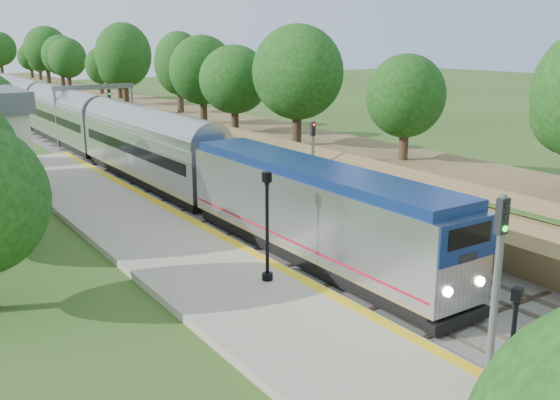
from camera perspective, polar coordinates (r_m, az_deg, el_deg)
trackbed at (r=72.99m, az=-17.91°, el=5.42°), size 9.50×170.00×0.28m
platform at (r=30.31m, az=-7.16°, el=-6.14°), size 6.40×68.00×0.38m
yellow_stripe at (r=31.53m, az=-2.53°, el=-4.83°), size 0.55×68.00×0.01m
embankment at (r=75.43m, az=-11.89°, el=7.54°), size 10.64×170.00×11.70m
signal_gantry at (r=67.79m, az=-16.62°, el=8.92°), size 8.40×0.38×6.20m
trees_behind_platform at (r=31.45m, az=-21.09°, el=1.99°), size 7.82×53.32×7.21m
train at (r=79.03m, az=-20.92°, el=7.52°), size 3.17×127.14×4.67m
lamppost_mid at (r=18.76m, az=20.29°, el=-13.94°), size 0.40×0.40×4.08m
lamppost_far at (r=27.37m, az=-1.18°, el=-3.03°), size 0.49×0.49×4.93m
signal_platform at (r=19.51m, az=19.21°, el=-6.33°), size 0.36×0.29×6.19m
signal_farside at (r=40.54m, az=2.99°, el=4.21°), size 0.31×0.24×5.62m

